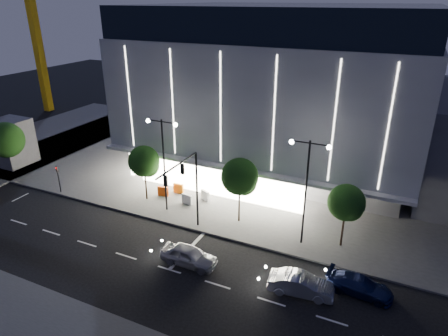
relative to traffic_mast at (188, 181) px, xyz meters
name	(u,v)px	position (x,y,z in m)	size (l,w,h in m)	color
ground	(158,252)	(-1.00, -3.34, -5.03)	(160.00, 160.00, 0.00)	black
sidewalk_museum	(300,159)	(4.00, 20.66, -4.95)	(70.00, 40.00, 0.15)	#474747
sidewalk_west	(8,153)	(-31.00, 6.66, -4.95)	(16.00, 50.00, 0.15)	#474747
museum	(285,87)	(1.98, 18.97, 4.25)	(30.00, 25.80, 18.00)	#4C4C51
traffic_mast	(188,181)	(0.00, 0.00, 0.00)	(0.33, 5.89, 7.07)	black
street_lamp_west	(163,152)	(-4.00, 2.66, 0.93)	(3.16, 0.36, 9.00)	black
street_lamp_east	(307,178)	(9.00, 2.66, 0.93)	(3.16, 0.36, 9.00)	black
ped_signal_far	(58,176)	(-16.00, 1.16, -3.14)	(0.22, 0.24, 3.00)	black
tree_left	(144,163)	(-6.97, 3.68, -0.99)	(3.02, 3.02, 5.72)	black
tree_mid	(240,179)	(3.03, 3.68, -0.69)	(3.25, 3.25, 6.15)	black
tree_right	(346,204)	(12.03, 3.68, -1.14)	(2.91, 2.91, 5.51)	black
car_lead	(189,256)	(2.00, -3.60, -4.27)	(1.79, 4.46, 1.52)	#A0A2A8
car_second	(301,285)	(10.52, -3.19, -4.30)	(1.55, 4.44, 1.46)	silver
car_third	(360,285)	(14.15, -1.46, -4.39)	(1.80, 4.42, 1.28)	#131C49
barrier_a	(178,188)	(-4.82, 6.14, -4.38)	(1.10, 0.25, 1.00)	orange
barrier_b	(205,195)	(-1.60, 5.90, -4.38)	(1.10, 0.25, 1.00)	silver
barrier_c	(163,191)	(-5.88, 4.90, -4.38)	(1.10, 0.25, 1.00)	#F14A0D
barrier_d	(187,199)	(-2.82, 4.45, -4.38)	(1.10, 0.25, 1.00)	silver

